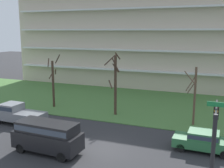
{
  "coord_description": "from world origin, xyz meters",
  "views": [
    {
      "loc": [
        7.96,
        -18.16,
        8.94
      ],
      "look_at": [
        -1.61,
        6.0,
        3.93
      ],
      "focal_mm": 44.19,
      "sensor_mm": 36.0,
      "label": 1
    }
  ],
  "objects": [
    {
      "name": "van_black_center_left",
      "position": [
        -3.59,
        -2.0,
        1.4
      ],
      "size": [
        5.26,
        2.16,
        2.36
      ],
      "rotation": [
        0.0,
        0.0,
        -0.03
      ],
      "color": "black",
      "rests_on": "ground"
    },
    {
      "name": "tree_left",
      "position": [
        -2.27,
        8.54,
        3.6
      ],
      "size": [
        1.74,
        2.02,
        6.82
      ],
      "color": "#423023",
      "rests_on": "ground"
    },
    {
      "name": "grass_lawn_strip",
      "position": [
        0.0,
        14.0,
        0.04
      ],
      "size": [
        80.0,
        16.0,
        0.08
      ],
      "primitive_type": "cube",
      "color": "#477238",
      "rests_on": "ground"
    },
    {
      "name": "pickup_gray_near_left",
      "position": [
        -10.22,
        2.51,
        1.02
      ],
      "size": [
        5.45,
        2.13,
        1.95
      ],
      "rotation": [
        0.0,
        0.0,
        3.12
      ],
      "color": "slate",
      "rests_on": "ground"
    },
    {
      "name": "ground",
      "position": [
        0.0,
        0.0,
        0.0
      ],
      "size": [
        160.0,
        160.0,
        0.0
      ],
      "primitive_type": "plane",
      "color": "#2D2D30"
    },
    {
      "name": "traffic_signal_mast",
      "position": [
        7.93,
        -5.16,
        3.81
      ],
      "size": [
        0.9,
        4.19,
        5.6
      ],
      "color": "black",
      "rests_on": "ground"
    },
    {
      "name": "tree_far_left",
      "position": [
        -10.18,
        8.87,
        3.1
      ],
      "size": [
        1.65,
        1.65,
        6.31
      ],
      "color": "#423023",
      "rests_on": "ground"
    },
    {
      "name": "apartment_building",
      "position": [
        0.0,
        28.67,
        9.15
      ],
      "size": [
        50.92,
        14.29,
        18.29
      ],
      "color": "beige",
      "rests_on": "ground"
    },
    {
      "name": "sedan_green_center_right",
      "position": [
        7.16,
        2.5,
        0.87
      ],
      "size": [
        4.43,
        1.88,
        1.57
      ],
      "rotation": [
        0.0,
        0.0,
        3.12
      ],
      "color": "#2D6B3D",
      "rests_on": "ground"
    },
    {
      "name": "tree_center",
      "position": [
        5.85,
        8.23,
        3.03
      ],
      "size": [
        1.19,
        1.96,
        5.66
      ],
      "color": "brown",
      "rests_on": "ground"
    }
  ]
}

